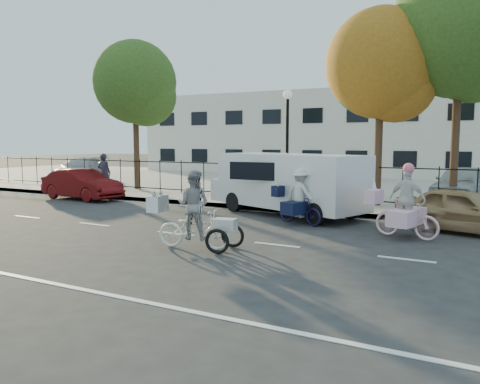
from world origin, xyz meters
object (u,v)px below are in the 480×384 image
Objects in this scene: lamppost at (287,126)px; lot_car_b at (262,174)px; zebra_trike at (194,219)px; lot_car_a at (81,169)px; unicorn_bike at (406,211)px; red_sedan at (82,184)px; bull_bike at (300,202)px; white_van at (287,181)px; gold_sedan at (464,211)px; pedestrian at (104,173)px; lot_car_d at (462,184)px.

lot_car_b is at bearing 126.10° from lamppost.
lot_car_a is at bearing 43.37° from zebra_trike.
unicorn_bike reaches higher than red_sedan.
zebra_trike reaches higher than bull_bike.
unicorn_bike is 20.71m from lot_car_a.
white_van is 9.47m from red_sedan.
unicorn_bike is 3.25m from bull_bike.
bull_bike is 9.28m from lot_car_b.
white_van reaches higher than zebra_trike.
unicorn_bike is at bearing -81.42° from bull_bike.
lot_car_a reaches higher than gold_sedan.
white_van is 9.75m from pedestrian.
red_sedan is 0.83× the size of lot_car_a.
white_van reaches higher than lot_car_b.
white_van is at bearing -57.05° from lot_car_b.
bull_bike is at bearing 154.79° from pedestrian.
red_sedan is at bearing -163.93° from lamppost.
lot_car_d is at bearing -36.18° from zebra_trike.
lot_car_b reaches higher than red_sedan.
red_sedan is 0.79× the size of lot_car_b.
lot_car_b is (-3.90, 6.37, -0.30)m from white_van.
white_van reaches higher than lot_car_d.
red_sedan is 8.57m from lot_car_b.
lamppost is 8.43m from zebra_trike.
unicorn_bike is at bearing -45.14° from lot_car_b.
white_van is (0.93, -2.30, -1.97)m from lamppost.
white_van is at bearing -67.92° from lamppost.
pedestrian is 7.60m from lot_car_b.
lot_car_b is (-9.41, 7.07, 0.23)m from gold_sedan.
bull_bike reaches higher than lot_car_b.
lot_car_b is at bearing 142.53° from white_van.
red_sedan is (-8.52, -2.46, -2.46)m from lamppost.
lamppost is 4.91m from bull_bike.
pedestrian is (-9.65, 1.40, -0.10)m from white_van.
zebra_trike reaches higher than lot_car_a.
lamppost reaches higher than lot_car_b.
zebra_trike is 1.21× the size of pedestrian.
lot_car_d is (1.01, 7.39, 0.14)m from unicorn_bike.
lamppost reaches higher than lot_car_a.
white_van reaches higher than lot_car_a.
pedestrian is (-13.84, 3.59, 0.32)m from unicorn_bike.
lot_car_a is (-19.33, 7.43, 0.12)m from unicorn_bike.
zebra_trike is 1.16× the size of bull_bike.
zebra_trike is 4.37m from bull_bike.
gold_sedan is 0.86× the size of lot_car_d.
lamppost reaches higher than pedestrian.
lot_car_d reaches higher than gold_sedan.
lot_car_a is at bearing -178.06° from white_van.
lamppost is at bearing -33.04° from lot_car_a.
gold_sedan is 5.92m from lot_car_d.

